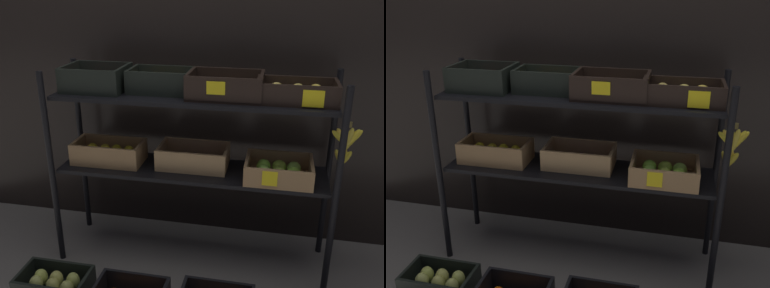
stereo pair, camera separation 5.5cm
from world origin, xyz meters
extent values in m
plane|color=#605B56|center=(0.00, 0.00, 0.00)|extent=(10.00, 10.00, 0.00)
cube|color=black|center=(0.00, 0.38, 1.13)|extent=(3.84, 0.12, 2.26)
cylinder|color=black|center=(-0.72, -0.18, 0.54)|extent=(0.03, 0.03, 1.08)
cylinder|color=black|center=(0.72, -0.18, 0.54)|extent=(0.03, 0.03, 1.08)
cylinder|color=black|center=(-0.72, 0.18, 0.54)|extent=(0.03, 0.03, 1.08)
cylinder|color=black|center=(0.72, 0.18, 0.54)|extent=(0.03, 0.03, 1.08)
cube|color=black|center=(0.00, 0.00, 0.54)|extent=(1.41, 0.33, 0.02)
cube|color=black|center=(0.00, 0.00, 0.94)|extent=(1.41, 0.33, 0.02)
cube|color=#A87F51|center=(-0.47, 0.00, 0.55)|extent=(0.38, 0.20, 0.01)
cube|color=#A87F51|center=(-0.47, -0.09, 0.61)|extent=(0.38, 0.02, 0.11)
cube|color=#A87F51|center=(-0.47, 0.09, 0.61)|extent=(0.38, 0.02, 0.11)
cube|color=#A87F51|center=(-0.65, 0.00, 0.61)|extent=(0.02, 0.17, 0.11)
cube|color=#A87F51|center=(-0.29, 0.00, 0.61)|extent=(0.02, 0.17, 0.11)
ellipsoid|color=yellow|center=(-0.58, -0.02, 0.60)|extent=(0.06, 0.06, 0.08)
ellipsoid|color=yellow|center=(-0.51, -0.02, 0.60)|extent=(0.06, 0.06, 0.08)
ellipsoid|color=yellow|center=(-0.44, -0.03, 0.60)|extent=(0.06, 0.06, 0.08)
ellipsoid|color=yellow|center=(-0.36, -0.03, 0.60)|extent=(0.06, 0.06, 0.08)
ellipsoid|color=yellow|center=(-0.58, 0.02, 0.60)|extent=(0.06, 0.06, 0.08)
ellipsoid|color=yellow|center=(-0.50, 0.03, 0.60)|extent=(0.06, 0.06, 0.08)
ellipsoid|color=yellow|center=(-0.44, 0.03, 0.60)|extent=(0.06, 0.06, 0.08)
ellipsoid|color=yellow|center=(-0.36, 0.03, 0.60)|extent=(0.06, 0.06, 0.08)
cube|color=tan|center=(0.00, 0.03, 0.55)|extent=(0.37, 0.22, 0.01)
cube|color=tan|center=(0.00, -0.07, 0.61)|extent=(0.37, 0.02, 0.10)
cube|color=tan|center=(0.00, 0.14, 0.61)|extent=(0.37, 0.02, 0.10)
cube|color=tan|center=(-0.18, 0.03, 0.61)|extent=(0.02, 0.19, 0.10)
cube|color=tan|center=(0.18, 0.03, 0.61)|extent=(0.02, 0.19, 0.10)
sphere|color=#5D2C4B|center=(-0.11, 0.00, 0.58)|extent=(0.05, 0.05, 0.05)
sphere|color=#5A1B58|center=(-0.05, 0.00, 0.58)|extent=(0.05, 0.05, 0.05)
sphere|color=#5C2159|center=(0.00, 0.00, 0.58)|extent=(0.05, 0.05, 0.05)
sphere|color=#5D225D|center=(0.06, 0.00, 0.58)|extent=(0.05, 0.05, 0.05)
sphere|color=#691B4A|center=(0.12, 0.00, 0.58)|extent=(0.05, 0.05, 0.05)
sphere|color=#612157|center=(-0.11, 0.07, 0.58)|extent=(0.05, 0.05, 0.05)
sphere|color=#5D1A54|center=(-0.06, 0.07, 0.58)|extent=(0.05, 0.05, 0.05)
sphere|color=#561B56|center=(0.00, 0.07, 0.58)|extent=(0.05, 0.05, 0.05)
sphere|color=#561C45|center=(0.06, 0.07, 0.58)|extent=(0.05, 0.05, 0.05)
sphere|color=#621C4F|center=(0.12, 0.07, 0.58)|extent=(0.05, 0.05, 0.05)
cube|color=#A87F51|center=(0.45, -0.03, 0.55)|extent=(0.33, 0.26, 0.01)
cube|color=#A87F51|center=(0.45, -0.15, 0.61)|extent=(0.33, 0.02, 0.09)
cube|color=#A87F51|center=(0.45, 0.09, 0.61)|extent=(0.33, 0.02, 0.09)
cube|color=#A87F51|center=(0.29, -0.03, 0.61)|extent=(0.02, 0.23, 0.09)
cube|color=#A87F51|center=(0.61, -0.03, 0.61)|extent=(0.02, 0.23, 0.09)
sphere|color=#83C341|center=(0.38, -0.07, 0.60)|extent=(0.07, 0.07, 0.07)
sphere|color=#92B137|center=(0.46, -0.08, 0.60)|extent=(0.07, 0.07, 0.07)
sphere|color=#80BB33|center=(0.52, -0.07, 0.60)|extent=(0.07, 0.07, 0.07)
sphere|color=#81C537|center=(0.38, 0.00, 0.60)|extent=(0.07, 0.07, 0.07)
sphere|color=#8FB132|center=(0.46, 0.01, 0.60)|extent=(0.07, 0.07, 0.07)
sphere|color=#84B140|center=(0.53, 0.00, 0.60)|extent=(0.07, 0.07, 0.07)
cube|color=yellow|center=(0.41, -0.16, 0.61)|extent=(0.07, 0.01, 0.07)
cube|color=black|center=(-0.51, 0.02, 0.95)|extent=(0.32, 0.26, 0.01)
cube|color=black|center=(-0.51, -0.10, 1.02)|extent=(0.32, 0.02, 0.12)
cube|color=black|center=(-0.51, 0.14, 1.02)|extent=(0.32, 0.02, 0.12)
cube|color=black|center=(-0.67, 0.02, 1.02)|extent=(0.02, 0.22, 0.12)
cube|color=black|center=(-0.36, 0.02, 1.02)|extent=(0.02, 0.22, 0.12)
sphere|color=red|center=(-0.57, -0.02, 1.00)|extent=(0.07, 0.07, 0.07)
sphere|color=red|center=(-0.46, -0.02, 1.00)|extent=(0.07, 0.07, 0.07)
sphere|color=red|center=(-0.57, 0.05, 1.00)|extent=(0.07, 0.07, 0.07)
sphere|color=red|center=(-0.46, 0.05, 1.00)|extent=(0.07, 0.07, 0.07)
cube|color=black|center=(-0.17, 0.04, 0.95)|extent=(0.33, 0.20, 0.01)
cube|color=black|center=(-0.17, -0.05, 1.01)|extent=(0.33, 0.02, 0.11)
cube|color=black|center=(-0.17, 0.14, 1.01)|extent=(0.33, 0.02, 0.11)
cube|color=black|center=(-0.33, 0.04, 1.01)|extent=(0.02, 0.17, 0.11)
cube|color=black|center=(-0.02, 0.04, 1.01)|extent=(0.02, 0.17, 0.11)
sphere|color=orange|center=(-0.23, 0.02, 1.00)|extent=(0.07, 0.07, 0.07)
sphere|color=orange|center=(-0.11, 0.02, 1.00)|extent=(0.07, 0.07, 0.07)
sphere|color=orange|center=(-0.23, 0.07, 1.00)|extent=(0.07, 0.07, 0.07)
sphere|color=orange|center=(-0.12, 0.07, 1.00)|extent=(0.07, 0.07, 0.07)
cube|color=black|center=(0.17, 0.00, 0.95)|extent=(0.36, 0.24, 0.01)
cube|color=black|center=(0.17, -0.12, 1.02)|extent=(0.36, 0.02, 0.11)
cube|color=black|center=(0.17, 0.11, 1.02)|extent=(0.36, 0.02, 0.11)
cube|color=black|center=(-0.01, 0.00, 1.02)|extent=(0.02, 0.21, 0.11)
cube|color=black|center=(0.34, 0.00, 1.02)|extent=(0.02, 0.21, 0.11)
ellipsoid|color=brown|center=(0.06, -0.04, 0.99)|extent=(0.05, 0.05, 0.07)
ellipsoid|color=brown|center=(0.13, -0.04, 0.99)|extent=(0.05, 0.05, 0.07)
ellipsoid|color=brown|center=(0.20, -0.04, 0.99)|extent=(0.05, 0.05, 0.07)
ellipsoid|color=brown|center=(0.27, -0.04, 0.99)|extent=(0.05, 0.05, 0.07)
ellipsoid|color=brown|center=(0.06, 0.04, 0.99)|extent=(0.05, 0.05, 0.07)
ellipsoid|color=brown|center=(0.13, 0.04, 0.99)|extent=(0.05, 0.05, 0.07)
ellipsoid|color=brown|center=(0.20, 0.04, 0.99)|extent=(0.05, 0.05, 0.07)
ellipsoid|color=brown|center=(0.27, 0.04, 0.99)|extent=(0.05, 0.05, 0.07)
cube|color=yellow|center=(0.14, -0.13, 1.02)|extent=(0.09, 0.01, 0.06)
cube|color=black|center=(0.51, -0.01, 0.95)|extent=(0.38, 0.21, 0.01)
cube|color=black|center=(0.51, -0.11, 1.01)|extent=(0.38, 0.02, 0.09)
cube|color=black|center=(0.51, 0.09, 1.01)|extent=(0.38, 0.02, 0.09)
cube|color=black|center=(0.33, -0.01, 1.01)|extent=(0.02, 0.18, 0.09)
cube|color=black|center=(0.69, -0.01, 1.01)|extent=(0.02, 0.18, 0.09)
sphere|color=#D9C756|center=(0.41, -0.04, 1.00)|extent=(0.07, 0.07, 0.07)
sphere|color=#E3BB4C|center=(0.50, -0.04, 1.00)|extent=(0.07, 0.07, 0.07)
sphere|color=#E3C551|center=(0.60, -0.04, 1.00)|extent=(0.07, 0.07, 0.07)
sphere|color=#D0B654|center=(0.41, 0.01, 1.00)|extent=(0.07, 0.07, 0.07)
sphere|color=gold|center=(0.51, 0.01, 1.00)|extent=(0.07, 0.07, 0.07)
sphere|color=yellow|center=(0.60, 0.02, 1.00)|extent=(0.07, 0.07, 0.07)
cube|color=yellow|center=(0.58, -0.12, 1.00)|extent=(0.09, 0.01, 0.08)
cylinder|color=brown|center=(0.76, 0.04, 0.72)|extent=(0.02, 0.02, 0.02)
ellipsoid|color=yellow|center=(0.75, 0.04, 0.66)|extent=(0.07, 0.03, 0.09)
ellipsoid|color=yellow|center=(0.76, 0.04, 0.66)|extent=(0.05, 0.03, 0.09)
ellipsoid|color=yellow|center=(0.77, 0.05, 0.66)|extent=(0.05, 0.03, 0.09)
ellipsoid|color=yellow|center=(0.78, 0.04, 0.66)|extent=(0.07, 0.03, 0.09)
cylinder|color=brown|center=(0.76, -0.04, 0.86)|extent=(0.02, 0.02, 0.02)
ellipsoid|color=yellow|center=(0.73, -0.05, 0.79)|extent=(0.11, 0.03, 0.10)
ellipsoid|color=yellow|center=(0.74, -0.04, 0.79)|extent=(0.09, 0.03, 0.11)
ellipsoid|color=yellow|center=(0.75, -0.04, 0.79)|extent=(0.05, 0.03, 0.12)
ellipsoid|color=gold|center=(0.77, -0.04, 0.79)|extent=(0.05, 0.03, 0.12)
ellipsoid|color=yellow|center=(0.78, -0.04, 0.79)|extent=(0.08, 0.03, 0.12)
ellipsoid|color=yellow|center=(0.79, -0.03, 0.79)|extent=(0.10, 0.03, 0.11)
cube|color=black|center=(-0.62, -0.36, 0.06)|extent=(0.36, 0.02, 0.10)
cube|color=black|center=(-0.79, -0.46, 0.06)|extent=(0.02, 0.18, 0.10)
cube|color=black|center=(-0.45, -0.46, 0.06)|extent=(0.02, 0.18, 0.10)
ellipsoid|color=#BFC362|center=(-0.70, -0.48, 0.06)|extent=(0.07, 0.07, 0.09)
ellipsoid|color=#B7B656|center=(-0.61, -0.48, 0.06)|extent=(0.07, 0.07, 0.09)
ellipsoid|color=#B3B659|center=(-0.54, -0.49, 0.06)|extent=(0.07, 0.07, 0.09)
ellipsoid|color=#B6C253|center=(-0.71, -0.43, 0.06)|extent=(0.07, 0.07, 0.09)
ellipsoid|color=#BBBA57|center=(-0.62, -0.43, 0.06)|extent=(0.07, 0.07, 0.09)
ellipsoid|color=#B4BD56|center=(-0.53, -0.42, 0.06)|extent=(0.07, 0.07, 0.09)
cube|color=black|center=(-0.20, -0.39, 0.07)|extent=(0.35, 0.02, 0.12)
camera|label=1|loc=(0.42, -2.04, 1.50)|focal=40.02mm
camera|label=2|loc=(0.48, -2.03, 1.50)|focal=40.02mm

